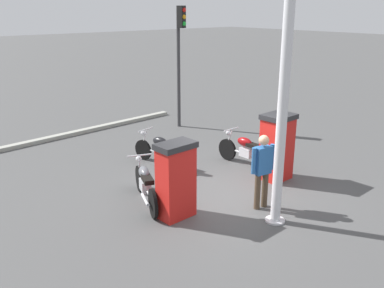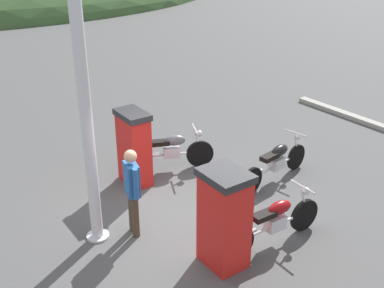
% 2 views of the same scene
% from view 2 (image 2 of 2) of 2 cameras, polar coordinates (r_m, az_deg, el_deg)
% --- Properties ---
extents(ground_plane, '(120.00, 120.00, 0.00)m').
position_cam_2_polar(ground_plane, '(9.23, -1.47, -8.36)').
color(ground_plane, '#4C4C4C').
extents(fuel_pump_near, '(0.67, 0.80, 1.67)m').
position_cam_2_polar(fuel_pump_near, '(7.61, 3.86, -8.79)').
color(fuel_pump_near, red).
rests_on(fuel_pump_near, ground).
extents(fuel_pump_far, '(0.55, 0.82, 1.60)m').
position_cam_2_polar(fuel_pump_far, '(10.00, -6.86, -0.41)').
color(fuel_pump_far, red).
rests_on(fuel_pump_far, ground).
extents(motorcycle_near_pump, '(2.12, 0.56, 0.94)m').
position_cam_2_polar(motorcycle_near_pump, '(8.37, 9.75, -9.01)').
color(motorcycle_near_pump, black).
rests_on(motorcycle_near_pump, ground).
extents(motorcycle_far_pump, '(1.89, 0.90, 0.95)m').
position_cam_2_polar(motorcycle_far_pump, '(10.65, -2.54, -0.74)').
color(motorcycle_far_pump, black).
rests_on(motorcycle_far_pump, ground).
extents(motorcycle_extra, '(2.10, 0.66, 0.93)m').
position_cam_2_polar(motorcycle_extra, '(10.34, 9.96, -2.03)').
color(motorcycle_extra, black).
rests_on(motorcycle_extra, ground).
extents(attendant_person, '(0.26, 0.58, 1.64)m').
position_cam_2_polar(attendant_person, '(8.31, -7.10, -5.10)').
color(attendant_person, '#473828').
rests_on(attendant_person, ground).
extents(canopy_support_pole, '(0.40, 0.40, 4.63)m').
position_cam_2_polar(canopy_support_pole, '(7.74, -12.42, 2.88)').
color(canopy_support_pole, silver).
rests_on(canopy_support_pole, ground).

